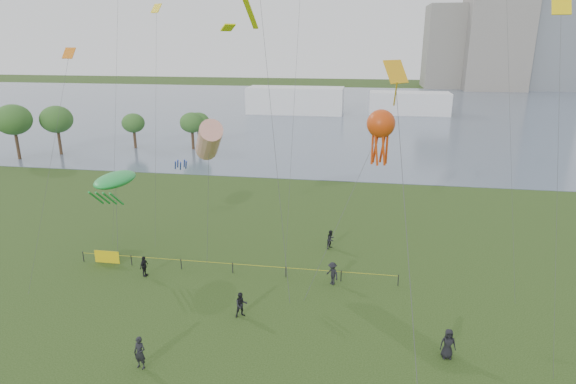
# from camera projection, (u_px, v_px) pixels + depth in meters

# --- Properties ---
(lake) EXTENTS (400.00, 120.00, 0.08)m
(lake) POSITION_uv_depth(u_px,v_px,m) (348.00, 111.00, 115.30)
(lake) COLOR slate
(lake) RESTS_ON ground_plane
(building_mid) EXTENTS (20.00, 20.00, 38.00)m
(building_mid) POSITION_uv_depth(u_px,v_px,m) (496.00, 31.00, 160.84)
(building_mid) COLOR gray
(building_mid) RESTS_ON ground_plane
(building_low) EXTENTS (16.00, 18.00, 28.00)m
(building_low) POSITION_uv_depth(u_px,v_px,m) (448.00, 47.00, 170.14)
(building_low) COLOR slate
(building_low) RESTS_ON ground_plane
(pavilion_left) EXTENTS (22.00, 8.00, 6.00)m
(pavilion_left) POSITION_uv_depth(u_px,v_px,m) (296.00, 100.00, 111.52)
(pavilion_left) COLOR white
(pavilion_left) RESTS_ON ground_plane
(pavilion_right) EXTENTS (18.00, 7.00, 5.00)m
(pavilion_right) POSITION_uv_depth(u_px,v_px,m) (409.00, 103.00, 110.53)
(pavilion_right) COLOR white
(pavilion_right) RESTS_ON ground_plane
(trees) EXTENTS (27.32, 16.07, 7.87)m
(trees) POSITION_uv_depth(u_px,v_px,m) (90.00, 121.00, 71.34)
(trees) COLOR #3D2A1B
(trees) RESTS_ON ground_plane
(fence) EXTENTS (24.07, 0.07, 1.05)m
(fence) POSITION_uv_depth(u_px,v_px,m) (154.00, 260.00, 36.45)
(fence) COLOR black
(fence) RESTS_ON ground_plane
(spectator_a) EXTENTS (1.00, 0.93, 1.64)m
(spectator_a) POSITION_uv_depth(u_px,v_px,m) (241.00, 305.00, 29.86)
(spectator_a) COLOR black
(spectator_a) RESTS_ON ground_plane
(spectator_b) EXTENTS (1.21, 1.20, 1.68)m
(spectator_b) POSITION_uv_depth(u_px,v_px,m) (332.00, 273.00, 33.82)
(spectator_b) COLOR black
(spectator_b) RESTS_ON ground_plane
(spectator_c) EXTENTS (0.52, 0.96, 1.55)m
(spectator_c) POSITION_uv_depth(u_px,v_px,m) (144.00, 266.00, 35.02)
(spectator_c) COLOR black
(spectator_c) RESTS_ON ground_plane
(spectator_d) EXTENTS (0.88, 0.61, 1.72)m
(spectator_d) POSITION_uv_depth(u_px,v_px,m) (448.00, 344.00, 25.98)
(spectator_d) COLOR black
(spectator_d) RESTS_ON ground_plane
(spectator_f) EXTENTS (0.73, 0.55, 1.83)m
(spectator_f) POSITION_uv_depth(u_px,v_px,m) (140.00, 353.00, 25.14)
(spectator_f) COLOR black
(spectator_f) RESTS_ON ground_plane
(spectator_g) EXTENTS (0.88, 0.96, 1.58)m
(spectator_g) POSITION_uv_depth(u_px,v_px,m) (331.00, 239.00, 39.69)
(spectator_g) COLOR black
(spectator_g) RESTS_ON ground_plane
(kite_windsock) EXTENTS (4.18, 5.00, 11.32)m
(kite_windsock) POSITION_uv_depth(u_px,v_px,m) (209.00, 141.00, 35.26)
(kite_windsock) COLOR #3F3F42
(kite_creature) EXTENTS (2.56, 4.79, 6.70)m
(kite_creature) POSITION_uv_depth(u_px,v_px,m) (115.00, 180.00, 37.00)
(kite_creature) COLOR #3F3F42
(kite_octopus) EXTENTS (5.54, 6.91, 11.94)m
(kite_octopus) POSITION_uv_depth(u_px,v_px,m) (381.00, 125.00, 33.52)
(kite_octopus) COLOR #3F3F42
(kite_delta) EXTENTS (2.24, 11.78, 15.58)m
(kite_delta) POSITION_uv_depth(u_px,v_px,m) (397.00, 91.00, 23.61)
(kite_delta) COLOR #3F3F42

